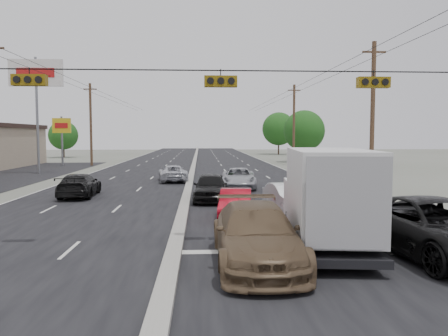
{
  "coord_description": "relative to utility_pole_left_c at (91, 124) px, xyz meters",
  "views": [
    {
      "loc": [
        0.85,
        -14.14,
        3.73
      ],
      "look_at": [
        1.94,
        6.16,
        2.2
      ],
      "focal_mm": 35.0,
      "sensor_mm": 36.0,
      "label": 1
    }
  ],
  "objects": [
    {
      "name": "ground",
      "position": [
        12.5,
        -40.0,
        -5.11
      ],
      "size": [
        200.0,
        200.0,
        0.0
      ],
      "primitive_type": "plane",
      "color": "#606356",
      "rests_on": "ground"
    },
    {
      "name": "road_surface",
      "position": [
        12.5,
        -10.0,
        -5.11
      ],
      "size": [
        20.0,
        160.0,
        0.02
      ],
      "primitive_type": "cube",
      "color": "black",
      "rests_on": "ground"
    },
    {
      "name": "center_median",
      "position": [
        12.5,
        -10.0,
        -5.01
      ],
      "size": [
        0.5,
        160.0,
        0.2
      ],
      "primitive_type": "cube",
      "color": "gray",
      "rests_on": "ground"
    },
    {
      "name": "utility_pole_left_c",
      "position": [
        0.0,
        0.0,
        0.0
      ],
      "size": [
        1.6,
        0.3,
        10.0
      ],
      "color": "#422D1E",
      "rests_on": "ground"
    },
    {
      "name": "utility_pole_right_b",
      "position": [
        25.0,
        -25.0,
        0.0
      ],
      "size": [
        1.6,
        0.3,
        10.0
      ],
      "color": "#422D1E",
      "rests_on": "ground"
    },
    {
      "name": "utility_pole_right_c",
      "position": [
        25.0,
        0.0,
        0.0
      ],
      "size": [
        1.6,
        0.3,
        10.0
      ],
      "color": "#422D1E",
      "rests_on": "ground"
    },
    {
      "name": "traffic_signals",
      "position": [
        13.9,
        -40.0,
        0.39
      ],
      "size": [
        25.0,
        0.3,
        0.54
      ],
      "color": "black",
      "rests_on": "ground"
    },
    {
      "name": "pole_sign_billboard",
      "position": [
        -2.0,
        -12.0,
        3.76
      ],
      "size": [
        5.0,
        0.25,
        11.0
      ],
      "color": "slate",
      "rests_on": "ground"
    },
    {
      "name": "pole_sign_far",
      "position": [
        -3.5,
        -0.0,
        -0.7
      ],
      "size": [
        2.2,
        0.25,
        6.0
      ],
      "color": "slate",
      "rests_on": "ground"
    },
    {
      "name": "tree_left_far",
      "position": [
        -9.5,
        20.0,
        -1.39
      ],
      "size": [
        4.8,
        4.8,
        6.12
      ],
      "color": "#382619",
      "rests_on": "ground"
    },
    {
      "name": "tree_right_mid",
      "position": [
        27.5,
        5.0,
        -0.77
      ],
      "size": [
        5.6,
        5.6,
        7.14
      ],
      "color": "#382619",
      "rests_on": "ground"
    },
    {
      "name": "tree_right_far",
      "position": [
        28.5,
        30.0,
        -0.15
      ],
      "size": [
        6.4,
        6.4,
        8.16
      ],
      "color": "#382619",
      "rests_on": "ground"
    },
    {
      "name": "box_truck",
      "position": [
        17.48,
        -40.11,
        -3.42
      ],
      "size": [
        2.95,
        6.68,
        3.28
      ],
      "rotation": [
        0.0,
        0.0,
        -0.11
      ],
      "color": "black",
      "rests_on": "ground"
    },
    {
      "name": "tan_sedan",
      "position": [
        14.95,
        -41.79,
        -4.26
      ],
      "size": [
        2.38,
        5.83,
        1.69
      ],
      "primitive_type": "imported",
      "rotation": [
        0.0,
        0.0,
        0.0
      ],
      "color": "brown",
      "rests_on": "ground"
    },
    {
      "name": "red_sedan",
      "position": [
        14.91,
        -34.88,
        -4.46
      ],
      "size": [
        1.82,
        4.06,
        1.29
      ],
      "primitive_type": "imported",
      "rotation": [
        0.0,
        0.0,
        -0.12
      ],
      "color": "#9F0918",
      "rests_on": "ground"
    },
    {
      "name": "black_suv",
      "position": [
        20.51,
        -41.38,
        -4.22
      ],
      "size": [
        3.81,
        6.75,
        1.78
      ],
      "primitive_type": "imported",
      "rotation": [
        0.0,
        0.0,
        0.14
      ],
      "color": "black",
      "rests_on": "ground"
    },
    {
      "name": "queue_car_a",
      "position": [
        13.9,
        -29.55,
        -4.32
      ],
      "size": [
        2.08,
        4.72,
        1.58
      ],
      "primitive_type": "imported",
      "rotation": [
        0.0,
        0.0,
        -0.05
      ],
      "color": "black",
      "rests_on": "ground"
    },
    {
      "name": "queue_car_b",
      "position": [
        17.56,
        -33.54,
        -4.41
      ],
      "size": [
        2.03,
        4.38,
        1.39
      ],
      "primitive_type": "imported",
      "rotation": [
        0.0,
        0.0,
        0.14
      ],
      "color": "silver",
      "rests_on": "ground"
    },
    {
      "name": "queue_car_c",
      "position": [
        16.0,
        -23.85,
        -4.4
      ],
      "size": [
        2.71,
        5.26,
        1.42
      ],
      "primitive_type": "imported",
      "rotation": [
        0.0,
        0.0,
        -0.07
      ],
      "color": "#A6A8AE",
      "rests_on": "ground"
    },
    {
      "name": "queue_car_d",
      "position": [
        20.89,
        -34.04,
        -4.43
      ],
      "size": [
        2.48,
        4.86,
        1.35
      ],
      "primitive_type": "imported",
      "rotation": [
        0.0,
        0.0,
        0.13
      ],
      "color": "#101C51",
      "rests_on": "ground"
    },
    {
      "name": "queue_car_e",
      "position": [
        19.99,
        -26.3,
        -4.46
      ],
      "size": [
        1.92,
        3.95,
        1.3
      ],
      "primitive_type": "imported",
      "rotation": [
        0.0,
        0.0,
        -0.1
      ],
      "color": "maroon",
      "rests_on": "ground"
    },
    {
      "name": "oncoming_near",
      "position": [
        6.01,
        -27.47,
        -4.4
      ],
      "size": [
        2.22,
        4.94,
        1.41
      ],
      "primitive_type": "imported",
      "rotation": [
        0.0,
        0.0,
        3.19
      ],
      "color": "black",
      "rests_on": "ground"
    },
    {
      "name": "oncoming_far",
      "position": [
        11.1,
        -18.97,
        -4.45
      ],
      "size": [
        2.72,
        4.93,
        1.31
      ],
      "primitive_type": "imported",
      "rotation": [
        0.0,
        0.0,
        3.26
      ],
      "color": "#B8BAC1",
      "rests_on": "ground"
    }
  ]
}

